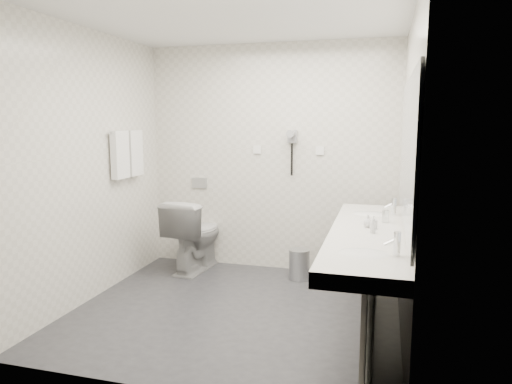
% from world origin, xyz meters
% --- Properties ---
extents(floor, '(2.80, 2.80, 0.00)m').
position_xyz_m(floor, '(0.00, 0.00, 0.00)').
color(floor, '#2C2C31').
rests_on(floor, ground).
extents(ceiling, '(2.80, 2.80, 0.00)m').
position_xyz_m(ceiling, '(0.00, 0.00, 2.50)').
color(ceiling, white).
rests_on(ceiling, wall_back).
extents(wall_back, '(2.80, 0.00, 2.80)m').
position_xyz_m(wall_back, '(0.00, 1.30, 1.25)').
color(wall_back, silver).
rests_on(wall_back, floor).
extents(wall_front, '(2.80, 0.00, 2.80)m').
position_xyz_m(wall_front, '(0.00, -1.30, 1.25)').
color(wall_front, silver).
rests_on(wall_front, floor).
extents(wall_left, '(0.00, 2.60, 2.60)m').
position_xyz_m(wall_left, '(-1.40, 0.00, 1.25)').
color(wall_left, silver).
rests_on(wall_left, floor).
extents(wall_right, '(0.00, 2.60, 2.60)m').
position_xyz_m(wall_right, '(1.40, 0.00, 1.25)').
color(wall_right, silver).
rests_on(wall_right, floor).
extents(vanity_counter, '(0.55, 2.20, 0.10)m').
position_xyz_m(vanity_counter, '(1.12, -0.20, 0.80)').
color(vanity_counter, white).
rests_on(vanity_counter, floor).
extents(vanity_panel, '(0.03, 2.15, 0.75)m').
position_xyz_m(vanity_panel, '(1.15, -0.20, 0.38)').
color(vanity_panel, gray).
rests_on(vanity_panel, floor).
extents(vanity_post_near, '(0.06, 0.06, 0.75)m').
position_xyz_m(vanity_post_near, '(1.18, -1.24, 0.38)').
color(vanity_post_near, silver).
rests_on(vanity_post_near, floor).
extents(vanity_post_far, '(0.06, 0.06, 0.75)m').
position_xyz_m(vanity_post_far, '(1.18, 0.84, 0.38)').
color(vanity_post_far, silver).
rests_on(vanity_post_far, floor).
extents(mirror, '(0.02, 2.20, 1.05)m').
position_xyz_m(mirror, '(1.39, -0.20, 1.45)').
color(mirror, '#B2BCC6').
rests_on(mirror, wall_right).
extents(basin_near, '(0.40, 0.31, 0.05)m').
position_xyz_m(basin_near, '(1.12, -0.85, 0.83)').
color(basin_near, white).
rests_on(basin_near, vanity_counter).
extents(basin_far, '(0.40, 0.31, 0.05)m').
position_xyz_m(basin_far, '(1.12, 0.45, 0.83)').
color(basin_far, white).
rests_on(basin_far, vanity_counter).
extents(faucet_near, '(0.04, 0.04, 0.15)m').
position_xyz_m(faucet_near, '(1.32, -0.85, 0.92)').
color(faucet_near, silver).
rests_on(faucet_near, vanity_counter).
extents(faucet_far, '(0.04, 0.04, 0.15)m').
position_xyz_m(faucet_far, '(1.32, 0.45, 0.92)').
color(faucet_far, silver).
rests_on(faucet_far, vanity_counter).
extents(soap_bottle_a, '(0.06, 0.06, 0.10)m').
position_xyz_m(soap_bottle_a, '(1.16, -0.14, 0.90)').
color(soap_bottle_a, silver).
rests_on(soap_bottle_a, vanity_counter).
extents(soap_bottle_b, '(0.10, 0.10, 0.09)m').
position_xyz_m(soap_bottle_b, '(1.12, -0.10, 0.90)').
color(soap_bottle_b, silver).
rests_on(soap_bottle_b, vanity_counter).
extents(soap_bottle_c, '(0.05, 0.05, 0.11)m').
position_xyz_m(soap_bottle_c, '(1.16, -0.29, 0.90)').
color(soap_bottle_c, silver).
rests_on(soap_bottle_c, vanity_counter).
extents(glass_left, '(0.07, 0.07, 0.10)m').
position_xyz_m(glass_left, '(1.25, 0.12, 0.90)').
color(glass_left, silver).
rests_on(glass_left, vanity_counter).
extents(toilet, '(0.54, 0.84, 0.81)m').
position_xyz_m(toilet, '(-0.80, 0.99, 0.41)').
color(toilet, white).
rests_on(toilet, floor).
extents(flush_plate, '(0.18, 0.02, 0.12)m').
position_xyz_m(flush_plate, '(-0.85, 1.29, 0.95)').
color(flush_plate, '#B2B5BA').
rests_on(flush_plate, wall_back).
extents(pedal_bin, '(0.23, 0.23, 0.31)m').
position_xyz_m(pedal_bin, '(0.40, 0.98, 0.15)').
color(pedal_bin, '#B2B5BA').
rests_on(pedal_bin, floor).
extents(bin_lid, '(0.22, 0.22, 0.02)m').
position_xyz_m(bin_lid, '(0.40, 0.98, 0.32)').
color(bin_lid, '#B2B5BA').
rests_on(bin_lid, pedal_bin).
extents(towel_rail, '(0.02, 0.62, 0.02)m').
position_xyz_m(towel_rail, '(-1.35, 0.55, 1.55)').
color(towel_rail, silver).
rests_on(towel_rail, wall_left).
extents(towel_near, '(0.07, 0.24, 0.48)m').
position_xyz_m(towel_near, '(-1.34, 0.41, 1.33)').
color(towel_near, white).
rests_on(towel_near, towel_rail).
extents(towel_far, '(0.07, 0.24, 0.48)m').
position_xyz_m(towel_far, '(-1.34, 0.69, 1.33)').
color(towel_far, white).
rests_on(towel_far, towel_rail).
extents(dryer_cradle, '(0.10, 0.04, 0.14)m').
position_xyz_m(dryer_cradle, '(0.25, 1.27, 1.50)').
color(dryer_cradle, gray).
rests_on(dryer_cradle, wall_back).
extents(dryer_barrel, '(0.08, 0.14, 0.08)m').
position_xyz_m(dryer_barrel, '(0.25, 1.20, 1.53)').
color(dryer_barrel, gray).
rests_on(dryer_barrel, dryer_cradle).
extents(dryer_cord, '(0.02, 0.02, 0.35)m').
position_xyz_m(dryer_cord, '(0.25, 1.26, 1.25)').
color(dryer_cord, black).
rests_on(dryer_cord, dryer_cradle).
extents(switch_plate_a, '(0.09, 0.02, 0.09)m').
position_xyz_m(switch_plate_a, '(-0.15, 1.29, 1.35)').
color(switch_plate_a, white).
rests_on(switch_plate_a, wall_back).
extents(switch_plate_b, '(0.09, 0.02, 0.09)m').
position_xyz_m(switch_plate_b, '(0.55, 1.29, 1.35)').
color(switch_plate_b, white).
rests_on(switch_plate_b, wall_back).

